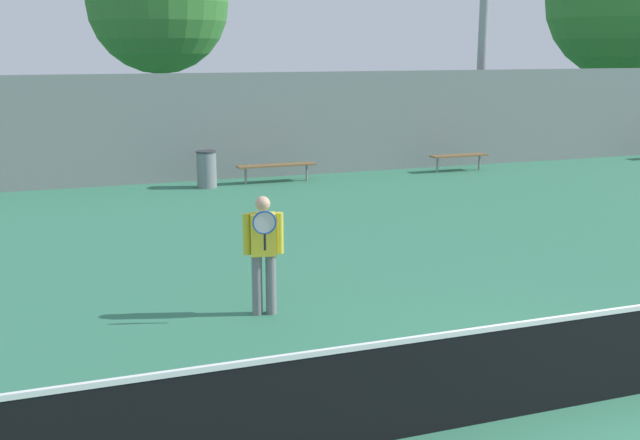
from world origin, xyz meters
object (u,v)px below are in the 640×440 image
object	(u,v)px
bench_courtside_near	(276,166)
bench_adjacent_court	(459,156)
tree_green_tall	(158,4)
tennis_player	(263,249)
tennis_net	(596,356)
trash_bin	(207,169)

from	to	relation	value
bench_courtside_near	bench_adjacent_court	distance (m)	5.49
tree_green_tall	bench_courtside_near	bearing A→B (deg)	-70.30
tree_green_tall	tennis_player	bearing A→B (deg)	-93.25
tennis_player	bench_adjacent_court	distance (m)	12.86
tennis_net	tree_green_tall	distance (m)	19.69
bench_courtside_near	trash_bin	size ratio (longest dim) A/B	2.24
tennis_net	bench_adjacent_court	world-z (taller)	tennis_net
tennis_net	bench_adjacent_court	size ratio (longest dim) A/B	6.61
tennis_net	tennis_player	bearing A→B (deg)	124.19
tennis_player	bench_courtside_near	xyz separation A→B (m)	(2.99, 9.66, -0.46)
tennis_net	trash_bin	xyz separation A→B (m)	(-1.34, 13.13, -0.02)
trash_bin	tree_green_tall	xyz separation A→B (m)	(-0.22, 6.01, 4.37)
tree_green_tall	trash_bin	bearing A→B (deg)	-87.93
bench_courtside_near	tree_green_tall	xyz separation A→B (m)	(-2.11, 5.89, 4.41)
tennis_player	bench_courtside_near	bearing A→B (deg)	83.70
trash_bin	tree_green_tall	distance (m)	7.44
bench_adjacent_court	trash_bin	distance (m)	7.38
bench_adjacent_court	trash_bin	xyz separation A→B (m)	(-7.38, -0.12, 0.04)
trash_bin	tennis_player	bearing A→B (deg)	-96.59
tennis_net	tree_green_tall	world-z (taller)	tree_green_tall
bench_courtside_near	trash_bin	xyz separation A→B (m)	(-1.89, -0.12, 0.03)
tennis_player	bench_adjacent_court	bearing A→B (deg)	59.62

